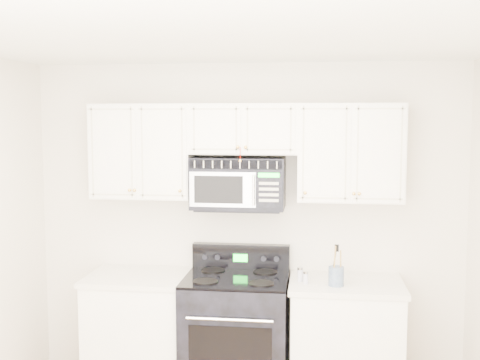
# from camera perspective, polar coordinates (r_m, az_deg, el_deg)

# --- Properties ---
(room) EXTENTS (3.51, 3.51, 2.61)m
(room) POSITION_cam_1_polar(r_m,az_deg,el_deg) (3.26, -2.92, -9.34)
(room) COLOR olive
(room) RESTS_ON ground
(base_cabinet_left) EXTENTS (0.86, 0.65, 0.92)m
(base_cabinet_left) POSITION_cam_1_polar(r_m,az_deg,el_deg) (5.04, -9.14, -14.29)
(base_cabinet_left) COLOR silver
(base_cabinet_left) RESTS_ON ground
(base_cabinet_right) EXTENTS (0.86, 0.65, 0.92)m
(base_cabinet_right) POSITION_cam_1_polar(r_m,az_deg,el_deg) (4.86, 9.95, -15.08)
(base_cabinet_right) COLOR silver
(base_cabinet_right) RESTS_ON ground
(range) EXTENTS (0.80, 0.73, 1.13)m
(range) POSITION_cam_1_polar(r_m,az_deg,el_deg) (4.85, -0.35, -14.31)
(range) COLOR black
(range) RESTS_ON ground
(upper_cabinets) EXTENTS (2.44, 0.37, 0.75)m
(upper_cabinets) POSITION_cam_1_polar(r_m,az_deg,el_deg) (4.72, 0.44, 3.15)
(upper_cabinets) COLOR silver
(upper_cabinets) RESTS_ON ground
(microwave) EXTENTS (0.73, 0.41, 0.40)m
(microwave) POSITION_cam_1_polar(r_m,az_deg,el_deg) (4.73, -0.16, -0.27)
(microwave) COLOR black
(microwave) RESTS_ON ground
(utensil_crock) EXTENTS (0.11, 0.11, 0.31)m
(utensil_crock) POSITION_cam_1_polar(r_m,az_deg,el_deg) (4.56, 9.10, -8.94)
(utensil_crock) COLOR slate
(utensil_crock) RESTS_ON base_cabinet_right
(shaker_salt) EXTENTS (0.05, 0.05, 0.11)m
(shaker_salt) POSITION_cam_1_polar(r_m,az_deg,el_deg) (4.65, 5.73, -8.88)
(shaker_salt) COLOR #AFADBC
(shaker_salt) RESTS_ON base_cabinet_right
(shaker_pepper) EXTENTS (0.04, 0.04, 0.09)m
(shaker_pepper) POSITION_cam_1_polar(r_m,az_deg,el_deg) (4.59, 6.25, -9.18)
(shaker_pepper) COLOR #AFADBC
(shaker_pepper) RESTS_ON base_cabinet_right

